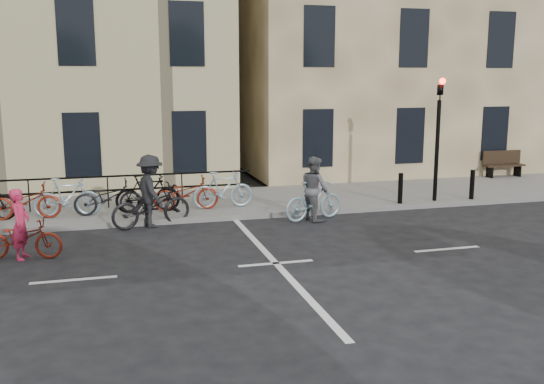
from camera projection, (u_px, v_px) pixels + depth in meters
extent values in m
plane|color=black|center=(276.00, 263.00, 12.57)|extent=(120.00, 120.00, 0.00)
cube|color=slate|center=(83.00, 211.00, 17.20)|extent=(46.00, 4.00, 0.15)
cube|color=#96825A|center=(395.00, 22.00, 26.08)|extent=(14.00, 10.00, 12.00)
cylinder|color=black|center=(437.00, 151.00, 17.99)|extent=(0.12, 0.12, 3.00)
imported|color=black|center=(440.00, 85.00, 17.63)|extent=(0.15, 0.18, 0.90)
sphere|color=#FF0C05|center=(443.00, 81.00, 17.50)|extent=(0.18, 0.18, 0.18)
cylinder|color=black|center=(400.00, 188.00, 17.78)|extent=(0.14, 0.14, 0.90)
cylinder|color=black|center=(472.00, 185.00, 18.41)|extent=(0.14, 0.14, 0.90)
cube|color=black|center=(490.00, 172.00, 22.45)|extent=(0.06, 0.38, 0.40)
cube|color=black|center=(517.00, 171.00, 22.77)|extent=(0.06, 0.38, 0.40)
cube|color=black|center=(504.00, 165.00, 22.57)|extent=(1.60, 0.40, 0.06)
cube|color=black|center=(502.00, 157.00, 22.68)|extent=(1.60, 0.06, 0.50)
cube|color=black|center=(89.00, 192.00, 17.05)|extent=(9.35, 0.04, 0.95)
imported|color=maroon|center=(25.00, 201.00, 15.78)|extent=(1.80, 0.63, 0.95)
imported|color=#8EACBA|center=(67.00, 197.00, 16.05)|extent=(1.75, 0.49, 1.05)
imported|color=black|center=(108.00, 197.00, 16.33)|extent=(1.80, 0.63, 0.95)
imported|color=black|center=(148.00, 193.00, 16.59)|extent=(1.75, 0.49, 1.05)
imported|color=maroon|center=(186.00, 193.00, 16.88)|extent=(1.80, 0.63, 0.95)
imported|color=#8EACBA|center=(223.00, 190.00, 17.14)|extent=(1.75, 0.49, 1.05)
imported|color=maroon|center=(21.00, 238.00, 12.82)|extent=(1.79, 0.95, 0.89)
imported|color=#CF244D|center=(20.00, 224.00, 12.76)|extent=(0.47, 0.62, 1.52)
imported|color=#8EACBA|center=(314.00, 200.00, 16.32)|extent=(1.87, 0.97, 1.08)
imported|color=#57575C|center=(314.00, 188.00, 16.26)|extent=(0.86, 0.99, 1.74)
imported|color=black|center=(151.00, 206.00, 15.58)|extent=(2.23, 1.31, 1.11)
imported|color=black|center=(151.00, 191.00, 15.50)|extent=(1.02, 1.36, 1.87)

